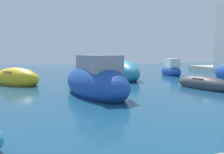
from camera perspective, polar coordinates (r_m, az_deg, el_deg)
moored_boat_2 at (r=16.67m, az=-22.40°, el=-0.35°), size 3.93×3.94×1.48m
moored_boat_3 at (r=11.74m, az=-4.16°, el=-1.12°), size 3.43×6.22×2.44m
moored_boat_4 at (r=19.21m, az=1.70°, el=1.32°), size 2.73×6.63×2.05m
moored_boat_6 at (r=14.73m, az=21.26°, el=-1.59°), size 1.91×3.78×0.98m
moored_boat_9 at (r=23.21m, az=14.24°, el=1.70°), size 1.85×3.84×1.86m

